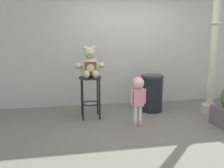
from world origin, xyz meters
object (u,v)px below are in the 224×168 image
teddy_bear (90,66)px  bar_stool_with_teddy (90,88)px  child_walking (138,91)px  lamppost (214,52)px  trash_bin (152,93)px

teddy_bear → bar_stool_with_teddy: bearing=90.0°
child_walking → lamppost: bearing=-32.4°
trash_bin → lamppost: bearing=-17.5°
teddy_bear → trash_bin: bearing=9.1°
bar_stool_with_teddy → teddy_bear: teddy_bear is taller
trash_bin → lamppost: lamppost is taller
lamppost → teddy_bear: bearing=176.6°
bar_stool_with_teddy → lamppost: (2.46, -0.18, 0.69)m
bar_stool_with_teddy → trash_bin: bearing=7.9°
child_walking → trash_bin: size_ratio=1.11×
trash_bin → lamppost: size_ratio=0.25×
bar_stool_with_teddy → trash_bin: size_ratio=1.04×
teddy_bear → lamppost: 2.48m
lamppost → bar_stool_with_teddy: bearing=175.9°
child_walking → trash_bin: bearing=8.7°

